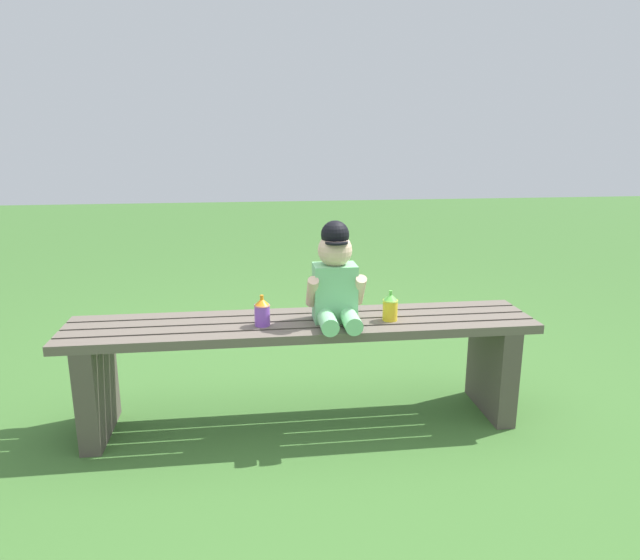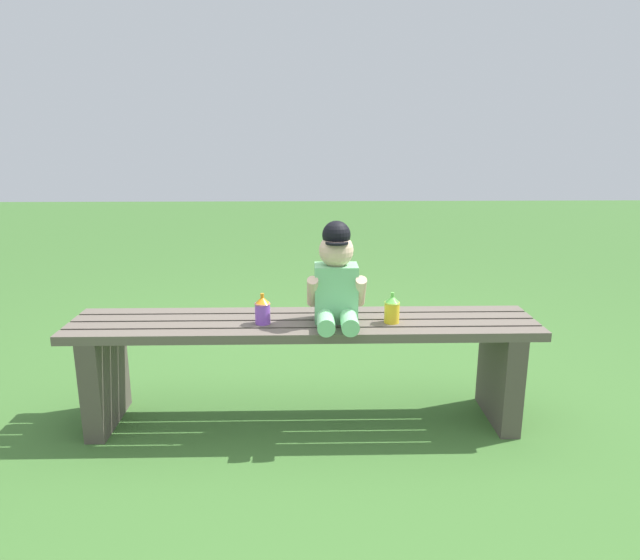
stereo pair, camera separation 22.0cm
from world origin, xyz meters
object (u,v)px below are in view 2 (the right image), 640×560
at_px(sippy_cup_left, 263,309).
at_px(sippy_cup_right, 392,309).
at_px(park_bench, 304,351).
at_px(child_figure, 336,279).

xyz_separation_m(sippy_cup_left, sippy_cup_right, (0.51, 0.00, 0.00)).
relative_size(park_bench, sippy_cup_left, 15.16).
xyz_separation_m(park_bench, sippy_cup_left, (-0.16, -0.04, 0.19)).
distance_m(park_bench, sippy_cup_right, 0.40).
bearing_deg(sippy_cup_right, sippy_cup_left, 180.00).
bearing_deg(park_bench, sippy_cup_right, -6.32).
distance_m(park_bench, child_figure, 0.34).
xyz_separation_m(child_figure, sippy_cup_right, (0.22, -0.02, -0.12)).
bearing_deg(sippy_cup_left, sippy_cup_right, 0.00).
height_order(park_bench, sippy_cup_left, sippy_cup_left).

